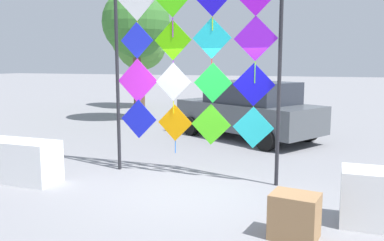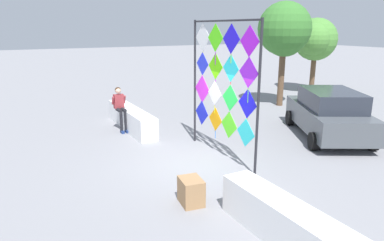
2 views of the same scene
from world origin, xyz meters
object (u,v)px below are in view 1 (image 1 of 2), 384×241
at_px(cardboard_box_large, 295,216).
at_px(tree_palm_like, 139,44).
at_px(kite_display_rack, 192,57).
at_px(tree_far_right, 136,26).
at_px(parked_car, 249,110).

relative_size(cardboard_box_large, tree_palm_like, 0.14).
relative_size(kite_display_rack, cardboard_box_large, 6.78).
bearing_deg(tree_far_right, tree_palm_like, 116.63).
bearing_deg(tree_far_right, cardboard_box_large, -52.00).
bearing_deg(kite_display_rack, parked_car, 87.80).
distance_m(cardboard_box_large, tree_far_right, 11.49).
height_order(kite_display_rack, parked_car, kite_display_rack).
distance_m(tree_far_right, tree_palm_like, 4.76).
xyz_separation_m(kite_display_rack, tree_far_right, (-4.58, 6.47, 1.24)).
bearing_deg(kite_display_rack, cardboard_box_large, -45.00).
bearing_deg(cardboard_box_large, tree_palm_like, 124.59).
bearing_deg(cardboard_box_large, tree_far_right, 128.00).
distance_m(kite_display_rack, tree_far_right, 8.02).
bearing_deg(parked_car, tree_palm_like, 137.33).
distance_m(kite_display_rack, cardboard_box_large, 3.73).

